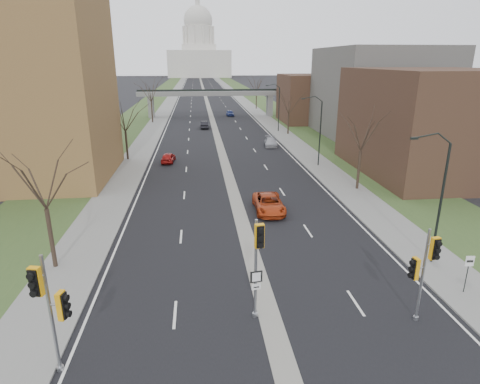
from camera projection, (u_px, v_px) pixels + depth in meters
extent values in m
plane|color=black|center=(274.00, 332.00, 20.00)|extent=(700.00, 700.00, 0.00)
cube|color=black|center=(205.00, 94.00, 161.63)|extent=(20.00, 600.00, 0.01)
cube|color=gray|center=(205.00, 94.00, 161.63)|extent=(1.20, 600.00, 0.02)
cube|color=gray|center=(234.00, 93.00, 162.82)|extent=(4.00, 600.00, 0.12)
cube|color=gray|center=(175.00, 94.00, 160.39)|extent=(4.00, 600.00, 0.12)
cube|color=#2D431F|center=(249.00, 93.00, 163.43)|extent=(8.00, 600.00, 0.10)
cube|color=#2D431F|center=(159.00, 94.00, 159.79)|extent=(8.00, 600.00, 0.10)
cube|color=#43301F|center=(432.00, 122.00, 46.99)|extent=(16.00, 20.00, 12.00)
cube|color=#63605A|center=(378.00, 93.00, 69.58)|extent=(18.00, 22.00, 15.00)
cube|color=#43301F|center=(314.00, 98.00, 86.75)|extent=(14.00, 14.00, 10.00)
cube|color=slate|center=(151.00, 107.00, 93.33)|extent=(1.20, 2.50, 5.00)
cube|color=slate|center=(270.00, 106.00, 96.17)|extent=(1.20, 2.50, 5.00)
cube|color=slate|center=(211.00, 93.00, 93.81)|extent=(34.00, 3.00, 1.00)
cube|color=black|center=(211.00, 90.00, 93.59)|extent=(34.00, 0.15, 0.50)
cube|color=silver|center=(199.00, 64.00, 319.01)|extent=(48.00, 42.00, 20.00)
cube|color=silver|center=(199.00, 48.00, 315.25)|extent=(26.00, 26.00, 5.00)
cylinder|color=silver|center=(198.00, 36.00, 312.43)|extent=(22.00, 22.00, 14.00)
sphere|color=silver|center=(198.00, 20.00, 308.98)|extent=(22.00, 22.00, 22.00)
cylinder|color=silver|center=(198.00, 4.00, 305.38)|extent=(3.60, 3.60, 4.50)
cylinder|color=black|center=(440.00, 205.00, 25.57)|extent=(0.16, 0.16, 8.00)
cube|color=black|center=(415.00, 138.00, 23.97)|extent=(0.45, 0.18, 0.14)
cylinder|color=black|center=(320.00, 134.00, 50.12)|extent=(0.16, 0.16, 8.00)
cube|color=black|center=(304.00, 99.00, 48.52)|extent=(0.45, 0.18, 0.14)
cylinder|color=black|center=(279.00, 110.00, 74.66)|extent=(0.16, 0.16, 8.00)
cube|color=black|center=(267.00, 86.00, 73.07)|extent=(0.45, 0.18, 0.14)
cylinder|color=#382B21|center=(51.00, 238.00, 25.57)|extent=(0.28, 0.28, 4.00)
cylinder|color=#382B21|center=(127.00, 145.00, 53.93)|extent=(0.28, 0.28, 3.75)
cylinder|color=#382B21|center=(152.00, 112.00, 85.96)|extent=(0.28, 0.28, 4.25)
cylinder|color=#382B21|center=(359.00, 170.00, 41.42)|extent=(0.28, 0.28, 4.00)
cylinder|color=#382B21|center=(288.00, 124.00, 72.66)|extent=(0.28, 0.28, 3.50)
cylinder|color=#382B21|center=(256.00, 101.00, 110.31)|extent=(0.28, 0.28, 4.25)
cylinder|color=gray|center=(51.00, 316.00, 16.68)|extent=(0.15, 0.15, 5.61)
cylinder|color=gray|center=(60.00, 368.00, 17.53)|extent=(0.30, 0.30, 0.22)
cube|color=orange|center=(36.00, 281.00, 15.56)|extent=(0.54, 0.52, 1.24)
cube|color=orange|center=(62.00, 305.00, 16.45)|extent=(0.52, 0.54, 1.24)
cylinder|color=gray|center=(256.00, 270.00, 20.38)|extent=(0.15, 0.15, 5.54)
cylinder|color=gray|center=(255.00, 315.00, 21.21)|extent=(0.30, 0.30, 0.21)
cube|color=orange|center=(259.00, 236.00, 19.22)|extent=(0.51, 0.49, 1.23)
cube|color=black|center=(256.00, 276.00, 20.48)|extent=(0.64, 0.14, 0.64)
cube|color=silver|center=(255.00, 286.00, 20.66)|extent=(0.48, 0.11, 0.32)
cylinder|color=gray|center=(422.00, 276.00, 20.18)|extent=(0.14, 0.14, 5.15)
cylinder|color=gray|center=(416.00, 318.00, 20.96)|extent=(0.28, 0.28, 0.20)
cube|color=orange|center=(435.00, 248.00, 19.17)|extent=(0.46, 0.45, 1.14)
cube|color=orange|center=(415.00, 268.00, 19.92)|extent=(0.45, 0.46, 1.14)
cylinder|color=black|center=(466.00, 277.00, 22.96)|extent=(0.05, 0.05, 2.01)
cube|color=silver|center=(470.00, 261.00, 22.64)|extent=(0.50, 0.07, 0.64)
imported|color=#9E1412|center=(168.00, 157.00, 53.03)|extent=(1.94, 4.03, 1.33)
imported|color=black|center=(205.00, 125.00, 79.55)|extent=(1.61, 4.37, 1.43)
imported|color=#AB3512|center=(269.00, 203.00, 35.77)|extent=(2.60, 5.43, 1.50)
imported|color=#999AA0|center=(271.00, 142.00, 63.00)|extent=(2.42, 4.80, 1.34)
imported|color=navy|center=(230.00, 113.00, 97.18)|extent=(1.83, 4.08, 1.36)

